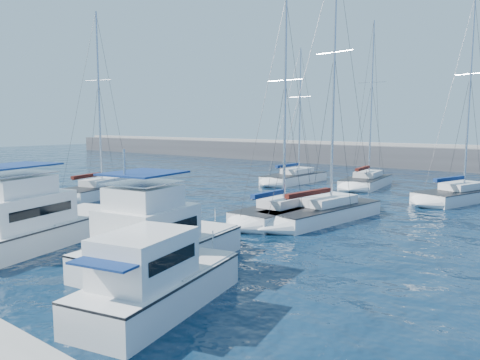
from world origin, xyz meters
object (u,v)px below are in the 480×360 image
Objects in this scene: motor_yacht_stbd_outer at (155,283)px; sailboat_mid_c at (278,214)px; sailboat_back_c at (458,195)px; motor_yacht_port_outer at (5,204)px; sailboat_mid_d at (323,212)px; sailboat_back_a at (295,178)px; sailboat_mid_a at (97,191)px; motor_yacht_port_inner at (33,224)px; motor_yacht_stbd_inner at (157,242)px; sailboat_back_b at (366,181)px.

motor_yacht_stbd_outer is 15.24m from sailboat_mid_c.
sailboat_mid_c is 17.17m from sailboat_back_c.
motor_yacht_port_outer is 0.38× the size of sailboat_mid_d.
motor_yacht_stbd_outer is 35.47m from sailboat_back_a.
sailboat_back_c is (25.04, 16.74, -0.01)m from sailboat_mid_a.
motor_yacht_port_inner and motor_yacht_stbd_inner have the same top height.
sailboat_back_a is at bearing -173.39° from sailboat_back_b.
sailboat_mid_d is (17.00, 12.64, -0.41)m from motor_yacht_port_outer.
sailboat_mid_a is at bearing 136.38° from motor_yacht_stbd_outer.
sailboat_mid_c reaches higher than motor_yacht_port_outer.
motor_yacht_stbd_inner is at bearing -42.85° from sailboat_mid_a.
sailboat_back_b is (7.32, 1.77, 0.03)m from sailboat_back_a.
sailboat_back_b is (-4.44, 17.27, 0.00)m from sailboat_mid_d.
motor_yacht_port_inner is at bearing -115.84° from sailboat_mid_c.
sailboat_mid_c is 0.99× the size of sailboat_back_a.
motor_yacht_port_outer is 0.41× the size of sailboat_mid_a.
sailboat_back_c is at bearing -6.13° from sailboat_back_a.
sailboat_mid_a is 0.91× the size of sailboat_mid_d.
sailboat_back_a reaches higher than sailboat_mid_c.
sailboat_back_b is 10.33m from sailboat_back_c.
sailboat_mid_a is at bearing 106.57° from motor_yacht_port_outer.
sailboat_back_c is (5.91, 26.88, -0.59)m from motor_yacht_stbd_inner.
motor_yacht_stbd_inner is 11.29m from sailboat_mid_c.
sailboat_back_c is (7.03, 15.66, 0.00)m from sailboat_mid_c.
sailboat_back_a is 0.89× the size of sailboat_back_c.
sailboat_back_c is at bearing 48.87° from motor_yacht_port_inner.
motor_yacht_port_inner is 11.51m from motor_yacht_stbd_outer.
motor_yacht_port_inner is 0.68× the size of sailboat_mid_a.
motor_yacht_stbd_outer is (11.37, -1.76, -0.19)m from motor_yacht_port_inner.
sailboat_mid_d is at bearing 52.41° from sailboat_mid_c.
sailboat_mid_c is (18.00, 1.08, -0.01)m from sailboat_mid_a.
sailboat_mid_c is at bearing -97.34° from sailboat_back_c.
motor_yacht_port_inner reaches higher than motor_yacht_stbd_outer.
sailboat_back_c is at bearing 48.39° from motor_yacht_port_outer.
motor_yacht_stbd_outer is 0.51× the size of sailboat_mid_c.
sailboat_back_a is at bearing 51.69° from sailboat_mid_a.
sailboat_mid_c is 19.79m from sailboat_back_b.
sailboat_mid_d is at bearing 44.94° from motor_yacht_port_inner.
sailboat_back_b reaches higher than motor_yacht_port_outer.
sailboat_back_a is at bearing 120.59° from sailboat_mid_c.
motor_yacht_stbd_inner is at bearing -90.31° from sailboat_back_b.
motor_yacht_stbd_outer is 0.45× the size of sailboat_back_c.
sailboat_back_c is at bearing 18.83° from sailboat_mid_a.
sailboat_mid_c is at bearing 33.13° from motor_yacht_port_outer.
sailboat_back_c reaches higher than motor_yacht_stbd_outer.
motor_yacht_port_outer and motor_yacht_stbd_outer have the same top height.
sailboat_mid_a is 0.96× the size of sailboat_back_b.
sailboat_mid_d reaches higher than motor_yacht_stbd_inner.
motor_yacht_port_inner is 0.63× the size of sailboat_mid_d.
sailboat_back_b is at bearing 67.30° from motor_yacht_port_inner.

